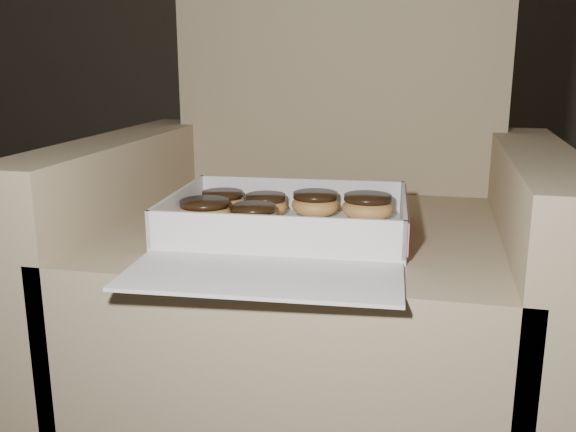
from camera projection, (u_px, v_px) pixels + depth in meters
The scene contains 11 objects.
armchair at pixel (316, 275), 1.16m from camera, with size 0.83×0.70×0.86m.
bakery_box at pixel (286, 232), 0.97m from camera, with size 0.39×0.45×0.06m.
donut_a at pixel (266, 204), 1.08m from camera, with size 0.07×0.07×0.04m.
donut_b at pixel (254, 216), 1.00m from camera, with size 0.07×0.07×0.04m.
donut_c at pixel (315, 203), 1.08m from camera, with size 0.08×0.08×0.04m.
donut_d at pixel (223, 202), 1.09m from camera, with size 0.08×0.08×0.04m.
donut_e at pixel (205, 212), 1.01m from camera, with size 0.08×0.08×0.04m.
donut_f at pixel (367, 206), 1.05m from camera, with size 0.08×0.08×0.04m.
crumb_a at pixel (375, 241), 0.93m from camera, with size 0.01×0.01×0.00m, color black.
crumb_b at pixel (288, 248), 0.90m from camera, with size 0.01×0.01×0.00m, color black.
crumb_c at pixel (380, 240), 0.93m from camera, with size 0.01×0.01×0.00m, color black.
Camera 1 is at (1.12, -1.17, 0.66)m, focal length 40.00 mm.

